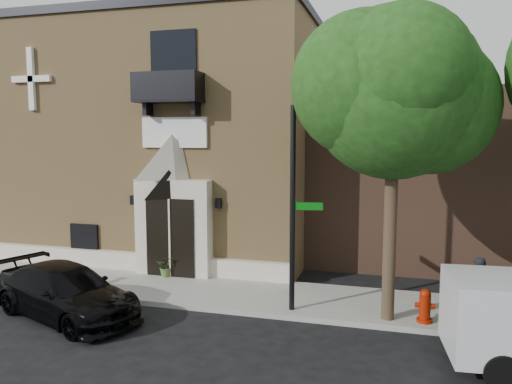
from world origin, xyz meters
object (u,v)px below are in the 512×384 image
black_sedan (66,292)px  dumpster (512,303)px  fire_hydrant (425,306)px  pedestrian_near (477,288)px  street_sign (293,209)px

black_sedan → dumpster: dumpster is taller
black_sedan → fire_hydrant: size_ratio=5.56×
fire_hydrant → dumpster: (2.00, 0.13, 0.23)m
dumpster → fire_hydrant: bearing=171.7°
black_sedan → pedestrian_near: bearing=-56.6°
street_sign → pedestrian_near: street_sign is taller
fire_hydrant → pedestrian_near: bearing=24.0°
street_sign → dumpster: (5.37, 0.11, -2.09)m
black_sedan → street_sign: 6.41m
street_sign → fire_hydrant: 4.09m
dumpster → pedestrian_near: bearing=136.6°
fire_hydrant → street_sign: bearing=179.7°
pedestrian_near → street_sign: bearing=-0.8°
black_sedan → pedestrian_near: size_ratio=2.91×
black_sedan → street_sign: street_sign is taller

